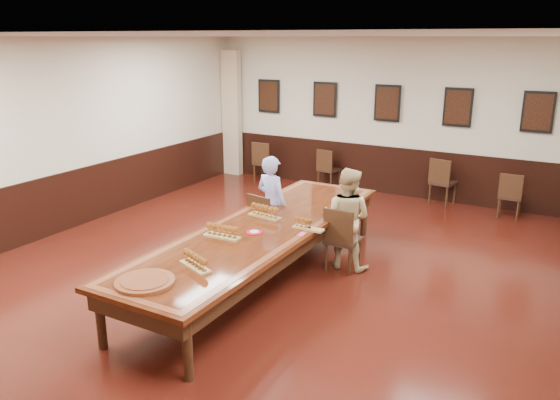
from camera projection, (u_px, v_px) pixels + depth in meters
The scene contains 23 objects.
floor at pixel (262, 279), 7.50m from camera, with size 8.00×10.00×0.02m, color black.
ceiling at pixel (260, 35), 6.58m from camera, with size 8.00×10.00×0.02m, color white.
wall_back at pixel (388, 117), 11.22m from camera, with size 8.00×0.02×3.20m, color beige.
wall_left at pixel (52, 138), 8.93m from camera, with size 0.02×10.00×3.20m, color beige.
chair_man at pixel (267, 223), 8.32m from camera, with size 0.44×0.48×0.94m, color black, non-canonical shape.
chair_woman at pixel (343, 238), 7.69m from camera, with size 0.44×0.48×0.93m, color black, non-canonical shape.
spare_chair_a at pixel (265, 161), 12.45m from camera, with size 0.43×0.47×0.92m, color black, non-canonical shape.
spare_chair_b at pixel (329, 168), 11.95m from camera, with size 0.40×0.44×0.86m, color black, non-canonical shape.
spare_chair_c at pixel (443, 181), 10.76m from camera, with size 0.43×0.47×0.93m, color black, non-canonical shape.
spare_chair_d at pixel (511, 195), 9.94m from camera, with size 0.40×0.43×0.85m, color black, non-canonical shape.
person_man at pixel (272, 204), 8.32m from camera, with size 0.55×0.36×1.49m, color #5561D5.
person_woman at pixel (347, 218), 7.70m from camera, with size 0.73×0.56×1.46m, color #CCB47F.
pink_phone at pixel (302, 234), 7.01m from camera, with size 0.07×0.14×0.01m, color #E24B81.
curtain at pixel (232, 114), 12.87m from camera, with size 0.45×0.18×2.90m, color tan.
wainscoting at pixel (262, 245), 7.36m from camera, with size 8.00×10.00×1.00m.
conference_table at pixel (262, 237), 7.32m from camera, with size 1.40×5.00×0.76m.
posters at pixel (387, 103), 11.07m from camera, with size 6.14×0.04×0.74m.
flight_a at pixel (265, 212), 7.65m from camera, with size 0.52×0.22×0.19m.
flight_b at pixel (306, 224), 7.19m from camera, with size 0.43×0.13×0.16m.
flight_c at pixel (222, 232), 6.88m from camera, with size 0.49×0.17×0.18m.
flight_d at pixel (195, 261), 5.97m from camera, with size 0.49×0.31×0.18m.
red_plate_grp at pixel (254, 232), 7.06m from camera, with size 0.21×0.21×0.03m.
carved_platter at pixel (145, 282), 5.61m from camera, with size 0.68×0.68×0.05m.
Camera 1 is at (3.60, -5.86, 3.19)m, focal length 35.00 mm.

